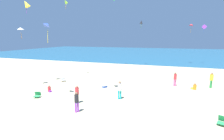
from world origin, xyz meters
The scene contains 20 objects.
ground_plane centered at (0.00, 10.00, 0.00)m, with size 120.00×120.00×0.00m, color #C6B58C.
ocean_water centered at (0.00, 56.58, 0.03)m, with size 120.00×60.00×0.05m, color #236084.
beach_chair_near_camera centered at (8.08, 3.63, 0.26)m, with size 0.76×0.78×0.59m.
beach_chair_far_left centered at (-8.06, 9.96, 0.25)m, with size 0.84×0.82×0.53m.
beach_chair_mid_beach centered at (-6.76, 4.01, 0.24)m, with size 0.72×0.75×0.52m.
cooler_box centered at (-2.00, 9.01, 0.12)m, with size 0.51×0.60×0.25m.
person_0 centered at (-1.61, 2.32, 0.90)m, with size 0.44×0.44×1.56m.
person_1 centered at (7.29, 11.43, 0.27)m, with size 0.63×0.61×0.72m.
person_2 centered at (-2.51, 3.91, 0.91)m, with size 0.40×0.40×1.58m.
person_3 centered at (9.06, 12.68, 1.00)m, with size 0.48×0.48×1.74m.
person_4 centered at (-6.85, 5.81, 0.25)m, with size 0.60×0.53×0.67m.
person_5 centered at (5.32, 12.25, 0.92)m, with size 0.41×0.41×1.59m.
person_6 centered at (0.58, 6.01, 0.97)m, with size 0.46×0.46×1.68m.
kite_red centered at (8.18, 30.39, 7.97)m, with size 1.01×1.06×1.78m.
kite_black centered at (-0.94, 25.26, 8.31)m, with size 0.81×0.83×1.46m.
kite_purple centered at (10.57, 30.78, 7.54)m, with size 0.96×0.25×1.47m.
kite_white centered at (-10.28, 6.20, 6.37)m, with size 0.54×0.68×1.21m.
kite_blue centered at (-5.32, 4.28, 6.51)m, with size 0.79×0.73×1.76m.
kite_lime centered at (-8.61, 12.20, 10.03)m, with size 0.57×0.71×1.23m.
kite_yellow centered at (-10.45, 7.40, 9.05)m, with size 1.01×0.89×1.47m.
Camera 1 is at (4.75, -8.24, 5.43)m, focal length 27.79 mm.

